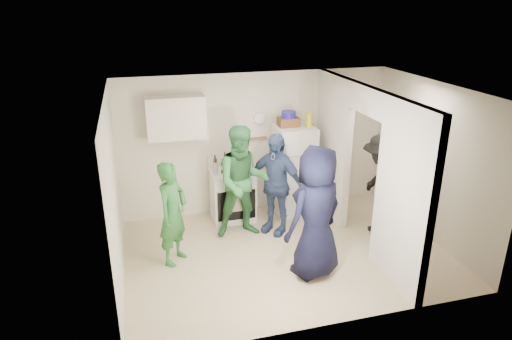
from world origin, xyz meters
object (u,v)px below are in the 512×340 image
(person_green_left, at_px, (173,213))
(person_green_center, at_px, (243,182))
(wicker_basket, at_px, (288,122))
(stove, at_px, (233,195))
(person_nook, at_px, (379,186))
(yellow_cup_stack_top, at_px, (309,120))
(person_denim, at_px, (275,184))
(person_navy, at_px, (316,213))
(blue_bowl, at_px, (289,114))
(fridge, at_px, (293,170))

(person_green_left, height_order, person_green_center, person_green_center)
(wicker_basket, bearing_deg, stove, -178.86)
(person_nook, bearing_deg, yellow_cup_stack_top, -124.80)
(person_denim, bearing_deg, person_navy, -34.82)
(blue_bowl, bearing_deg, fridge, -26.57)
(wicker_basket, bearing_deg, person_nook, -45.69)
(fridge, relative_size, blue_bowl, 6.70)
(yellow_cup_stack_top, bearing_deg, person_nook, -51.05)
(person_navy, distance_m, person_nook, 1.65)
(person_green_left, bearing_deg, yellow_cup_stack_top, -29.90)
(stove, relative_size, person_green_center, 0.49)
(person_navy, bearing_deg, person_green_center, -86.79)
(blue_bowl, bearing_deg, wicker_basket, 0.00)
(person_green_center, bearing_deg, wicker_basket, 36.20)
(blue_bowl, bearing_deg, person_nook, -45.69)
(yellow_cup_stack_top, distance_m, person_denim, 1.27)
(wicker_basket, bearing_deg, person_navy, -97.83)
(wicker_basket, xyz_separation_m, person_green_center, (-0.96, -0.64, -0.76))
(yellow_cup_stack_top, bearing_deg, blue_bowl, 154.89)
(stove, distance_m, yellow_cup_stack_top, 1.85)
(blue_bowl, distance_m, person_denim, 1.25)
(stove, relative_size, person_green_left, 0.58)
(stove, relative_size, person_navy, 0.48)
(fridge, distance_m, person_navy, 1.99)
(stove, bearing_deg, person_nook, -28.30)
(person_denim, relative_size, person_nook, 1.00)
(wicker_basket, xyz_separation_m, blue_bowl, (0.00, 0.00, 0.13))
(stove, height_order, person_green_left, person_green_left)
(person_denim, distance_m, person_navy, 1.34)
(yellow_cup_stack_top, relative_size, person_denim, 0.15)
(fridge, bearing_deg, person_denim, -130.73)
(blue_bowl, distance_m, person_green_left, 2.64)
(person_denim, bearing_deg, person_green_center, -135.34)
(blue_bowl, relative_size, person_green_left, 0.15)
(person_green_center, bearing_deg, person_denim, -1.21)
(wicker_basket, relative_size, person_navy, 0.19)
(person_green_center, distance_m, person_nook, 2.18)
(fridge, bearing_deg, blue_bowl, 153.43)
(stove, bearing_deg, person_denim, -48.88)
(fridge, height_order, person_green_left, fridge)
(fridge, bearing_deg, person_green_center, -150.81)
(person_green_left, relative_size, person_green_center, 0.84)
(stove, height_order, person_nook, person_nook)
(blue_bowl, distance_m, yellow_cup_stack_top, 0.36)
(wicker_basket, bearing_deg, person_denim, -122.95)
(wicker_basket, relative_size, yellow_cup_stack_top, 1.40)
(person_green_center, relative_size, person_denim, 1.08)
(wicker_basket, height_order, person_navy, person_navy)
(blue_bowl, bearing_deg, person_green_center, -146.20)
(stove, relative_size, wicker_basket, 2.56)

